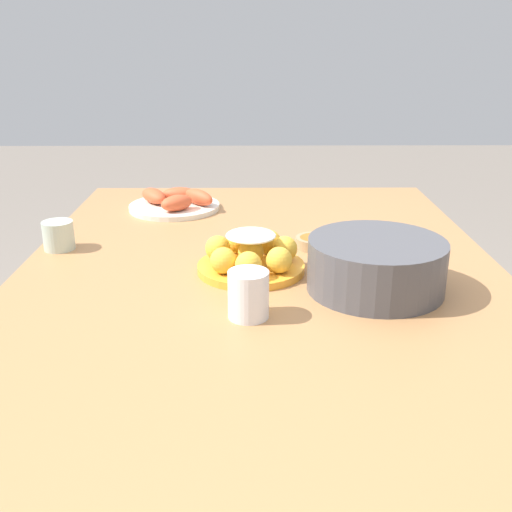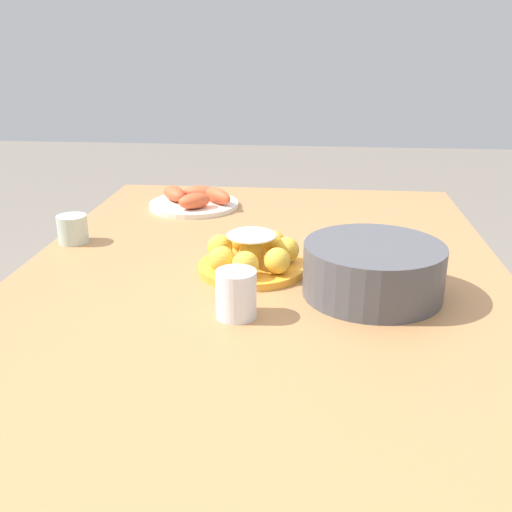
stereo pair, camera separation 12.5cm
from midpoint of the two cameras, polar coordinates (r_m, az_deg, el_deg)
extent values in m
cylinder|color=#A87547|center=(2.14, -14.58, -4.59)|extent=(0.06, 0.06, 0.74)
cylinder|color=#A87547|center=(2.12, 11.49, -4.55)|extent=(0.06, 0.06, 0.74)
cube|color=#A87547|center=(1.26, -2.36, -2.65)|extent=(1.54, 1.05, 0.03)
cylinder|color=gold|center=(1.28, -3.29, -1.15)|extent=(0.23, 0.23, 0.02)
sphere|color=yellow|center=(1.20, -3.72, -0.90)|extent=(0.05, 0.05, 0.05)
sphere|color=yellow|center=(1.22, -0.72, -0.44)|extent=(0.05, 0.05, 0.05)
sphere|color=yellow|center=(1.28, -0.02, 0.65)|extent=(0.05, 0.05, 0.05)
sphere|color=yellow|center=(1.33, -1.47, 1.29)|extent=(0.05, 0.05, 0.05)
sphere|color=yellow|center=(1.34, -4.32, 1.37)|extent=(0.05, 0.05, 0.05)
sphere|color=yellow|center=(1.30, -6.43, 0.70)|extent=(0.05, 0.05, 0.05)
sphere|color=yellow|center=(1.22, -6.07, -0.48)|extent=(0.05, 0.05, 0.05)
ellipsoid|color=white|center=(1.25, -3.35, 1.92)|extent=(0.11, 0.11, 0.02)
sphere|color=yellow|center=(1.27, -3.32, 0.34)|extent=(0.05, 0.05, 0.05)
cylinder|color=#4C4C51|center=(1.18, 8.42, -0.93)|extent=(0.27, 0.27, 0.10)
cylinder|color=brown|center=(1.17, 8.53, 1.16)|extent=(0.22, 0.22, 0.01)
cylinder|color=tan|center=(1.42, 3.10, 1.27)|extent=(0.09, 0.09, 0.03)
cylinder|color=#B26623|center=(1.42, 3.11, 1.63)|extent=(0.07, 0.07, 0.01)
cylinder|color=silver|center=(1.76, -9.81, 4.62)|extent=(0.26, 0.26, 0.01)
ellipsoid|color=#D1512D|center=(1.69, -9.69, 4.98)|extent=(0.10, 0.11, 0.04)
ellipsoid|color=#D1512D|center=(1.74, -7.57, 5.55)|extent=(0.12, 0.11, 0.04)
ellipsoid|color=#D1512D|center=(1.79, -9.29, 5.82)|extent=(0.05, 0.10, 0.04)
ellipsoid|color=#D1512D|center=(1.78, -11.72, 5.60)|extent=(0.13, 0.11, 0.04)
cylinder|color=beige|center=(1.50, -20.61, 1.81)|extent=(0.07, 0.07, 0.07)
cylinder|color=white|center=(1.06, -4.11, -3.75)|extent=(0.07, 0.07, 0.09)
camera|label=1|loc=(0.06, -92.86, -1.06)|focal=42.00mm
camera|label=2|loc=(0.06, 87.14, 1.06)|focal=42.00mm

